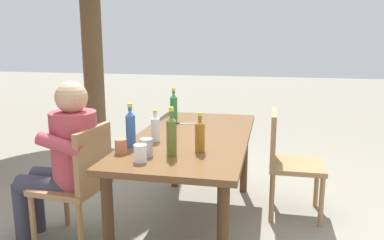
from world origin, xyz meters
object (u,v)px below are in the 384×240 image
(bottle_amber, at_px, (200,135))
(cup_steel, at_px, (146,147))
(dining_table, at_px, (192,147))
(bottle_green, at_px, (174,107))
(bottle_olive, at_px, (172,135))
(cup_white, at_px, (140,153))
(cup_terracotta, at_px, (121,146))
(bottle_clear, at_px, (155,128))
(chair_far_left, at_px, (80,179))
(bottle_blue, at_px, (131,128))
(table_knife, at_px, (182,123))
(person_in_white_shirt, at_px, (65,155))
(chair_near_right, at_px, (287,158))

(bottle_amber, relative_size, cup_steel, 2.33)
(dining_table, height_order, bottle_green, bottle_green)
(dining_table, distance_m, bottle_amber, 0.47)
(dining_table, height_order, bottle_olive, bottle_olive)
(cup_white, bearing_deg, cup_terracotta, 51.37)
(bottle_olive, xyz_separation_m, bottle_clear, (0.32, 0.20, -0.04))
(bottle_green, bearing_deg, chair_far_left, 151.07)
(bottle_green, distance_m, cup_steel, 1.00)
(dining_table, bearing_deg, chair_far_left, 119.28)
(dining_table, height_order, bottle_amber, bottle_amber)
(cup_steel, bearing_deg, bottle_olive, -75.99)
(bottle_blue, bearing_deg, table_knife, -13.32)
(cup_steel, height_order, table_knife, cup_steel)
(cup_steel, relative_size, table_knife, 0.47)
(dining_table, distance_m, bottle_blue, 0.56)
(person_in_white_shirt, xyz_separation_m, bottle_amber, (-0.00, -0.97, 0.20))
(chair_far_left, xyz_separation_m, bottle_clear, (0.20, -0.50, 0.35))
(bottle_clear, xyz_separation_m, bottle_blue, (-0.18, 0.12, 0.03))
(chair_far_left, bearing_deg, dining_table, -60.72)
(bottle_amber, xyz_separation_m, table_knife, (0.77, 0.30, -0.11))
(bottle_blue, relative_size, cup_white, 2.83)
(person_in_white_shirt, bearing_deg, cup_terracotta, -106.09)
(dining_table, xyz_separation_m, chair_near_right, (0.40, -0.72, -0.16))
(bottle_green, relative_size, cup_steel, 2.67)
(bottle_amber, distance_m, table_knife, 0.83)
(cup_white, distance_m, cup_terracotta, 0.23)
(dining_table, relative_size, cup_steel, 15.89)
(bottle_clear, bearing_deg, bottle_green, 2.67)
(bottle_green, bearing_deg, bottle_olive, -166.43)
(bottle_green, bearing_deg, cup_white, -175.90)
(chair_far_left, bearing_deg, bottle_green, -28.93)
(bottle_amber, xyz_separation_m, bottle_blue, (0.02, 0.48, 0.02))
(dining_table, xyz_separation_m, bottle_clear, (-0.20, 0.22, 0.19))
(table_knife, bearing_deg, bottle_amber, -158.96)
(chair_near_right, relative_size, cup_steel, 7.86)
(cup_white, distance_m, table_knife, 1.05)
(chair_near_right, xyz_separation_m, cup_steel, (-0.95, 0.90, 0.31))
(bottle_amber, distance_m, cup_steel, 0.35)
(bottle_olive, distance_m, cup_white, 0.23)
(cup_terracotta, bearing_deg, chair_near_right, -49.08)
(person_in_white_shirt, distance_m, bottle_olive, 0.85)
(chair_far_left, height_order, bottle_clear, bottle_clear)
(bottle_green, relative_size, table_knife, 1.25)
(dining_table, distance_m, person_in_white_shirt, 0.92)
(bottle_blue, xyz_separation_m, table_knife, (0.75, -0.18, -0.12))
(bottle_blue, bearing_deg, cup_steel, -136.40)
(person_in_white_shirt, height_order, bottle_olive, person_in_white_shirt)
(chair_far_left, distance_m, bottle_green, 1.04)
(bottle_olive, height_order, bottle_blue, bottle_olive)
(chair_near_right, distance_m, bottle_olive, 1.24)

